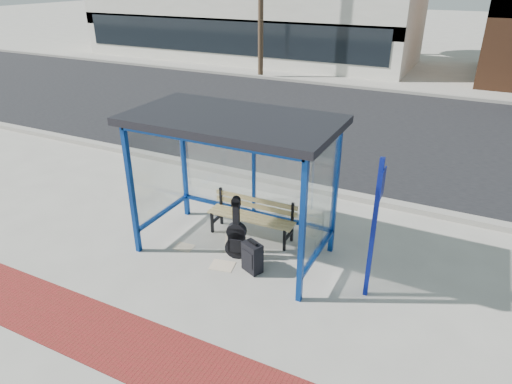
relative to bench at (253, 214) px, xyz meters
The scene contains 16 objects.
ground 0.75m from the bench, 94.55° to the right, with size 120.00×120.00×0.00m, color #B2ADA0.
brick_paver_strip 3.24m from the bench, 90.86° to the right, with size 60.00×1.00×0.01m, color maroon.
curb_near 2.32m from the bench, 91.21° to the left, with size 60.00×0.25×0.12m, color gray.
street_asphalt 7.41m from the bench, 90.37° to the left, with size 60.00×10.00×0.00m, color black.
curb_far 12.50m from the bench, 90.22° to the left, with size 60.00×0.25×0.12m, color gray.
far_sidewalk 14.40m from the bench, 90.19° to the left, with size 60.00×4.00×0.01m, color #B2ADA0.
bus_shelter 1.72m from the bench, 95.15° to the right, with size 3.30×1.80×2.42m.
storefront_white 19.66m from the bench, 117.50° to the left, with size 18.00×6.04×4.00m.
bench is the anchor object (origin of this frame).
guitar_bag 0.78m from the bench, 83.44° to the right, with size 0.41×0.21×1.09m.
suitcase 1.14m from the bench, 63.62° to the right, with size 0.38×0.32×0.57m.
backpack 1.02m from the bench, 62.59° to the right, with size 0.37×0.35×0.39m.
sign_post 2.57m from the bench, 18.71° to the right, with size 0.09×0.28×2.22m.
newspaper_a 1.36m from the bench, 134.57° to the right, with size 0.33×0.26×0.01m, color white.
newspaper_b 1.19m from the bench, 90.47° to the right, with size 0.39×0.31×0.01m, color white.
newspaper_c 0.59m from the bench, 122.59° to the right, with size 0.41×0.32×0.01m, color white.
Camera 1 is at (3.33, -5.88, 4.41)m, focal length 32.00 mm.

